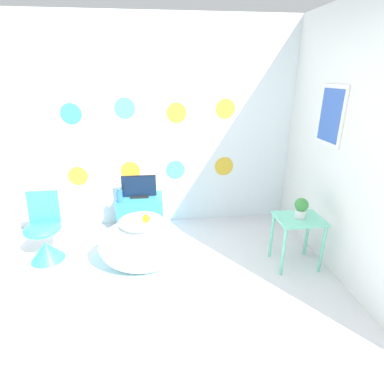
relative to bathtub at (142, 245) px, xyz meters
name	(u,v)px	position (x,y,z in m)	size (l,w,h in m)	color
ground_plane	(160,339)	(0.15, -0.93, -0.30)	(12.00, 12.00, 0.00)	silver
wall_back_dotted	(152,128)	(0.15, 1.14, 1.00)	(4.64, 0.05, 2.60)	white
wall_right	(335,142)	(1.99, 0.10, 1.01)	(0.06, 3.05, 2.60)	silver
rug	(141,276)	(-0.03, -0.13, -0.30)	(1.14, 1.00, 0.01)	silver
bathtub	(142,245)	(0.00, 0.00, 0.00)	(0.89, 0.55, 0.59)	white
rubber_duck	(146,218)	(0.06, -0.06, 0.34)	(0.08, 0.09, 0.09)	yellow
chair	(45,239)	(-1.08, 0.33, -0.05)	(0.38, 0.38, 0.76)	#38B2A3
tv_cabinet	(141,213)	(-0.06, 0.89, -0.06)	(0.58, 0.39, 0.47)	#389ED6
tv	(139,188)	(-0.06, 0.90, 0.30)	(0.43, 0.12, 0.29)	black
vase	(120,196)	(-0.29, 0.76, 0.25)	(0.08, 0.08, 0.17)	#2D72B7
side_table	(298,227)	(1.62, -0.10, 0.16)	(0.47, 0.38, 0.56)	#72D8B7
potted_plant_left	(301,207)	(1.62, -0.10, 0.38)	(0.14, 0.14, 0.22)	white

